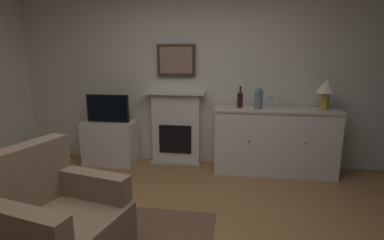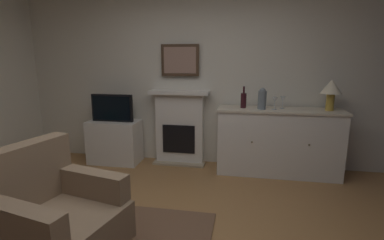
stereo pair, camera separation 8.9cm
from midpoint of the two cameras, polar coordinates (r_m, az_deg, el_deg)
name	(u,v)px [view 1 (the left image)]	position (r m, az deg, el deg)	size (l,w,h in m)	color
wall_rear	(202,71)	(4.23, 1.34, 9.78)	(5.62, 0.06, 2.76)	silver
fireplace_unit	(176,127)	(4.28, -3.75, -1.48)	(0.87, 0.30, 1.10)	white
framed_picture	(176,60)	(4.21, -3.81, 11.75)	(0.55, 0.04, 0.45)	#473323
sideboard_cabinet	(274,141)	(4.08, 15.39, -4.02)	(1.63, 0.49, 0.90)	white
table_lamp	(326,88)	(4.07, 24.54, 5.75)	(0.26, 0.26, 0.40)	#B79338
wine_bottle	(240,100)	(3.94, 8.87, 4.00)	(0.08, 0.08, 0.29)	#331419
wine_glass_left	(271,100)	(3.90, 14.78, 3.87)	(0.07, 0.07, 0.16)	silver
wine_glass_center	(279,99)	(4.00, 16.21, 4.00)	(0.07, 0.07, 0.16)	silver
vase_decorative	(259,98)	(3.89, 12.44, 4.22)	(0.11, 0.11, 0.28)	slate
tv_cabinet	(111,142)	(4.50, -16.43, -4.30)	(0.75, 0.42, 0.64)	white
tv_set	(108,108)	(4.36, -16.96, 2.20)	(0.62, 0.07, 0.40)	black
armchair	(55,219)	(2.51, -26.51, -17.13)	(0.95, 0.92, 0.92)	#8C7259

